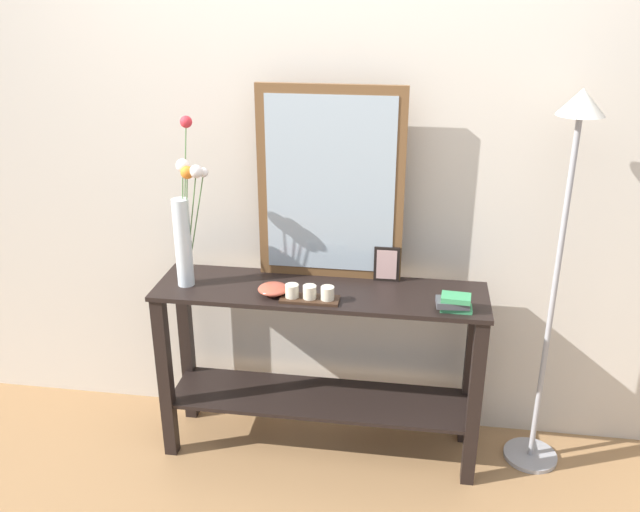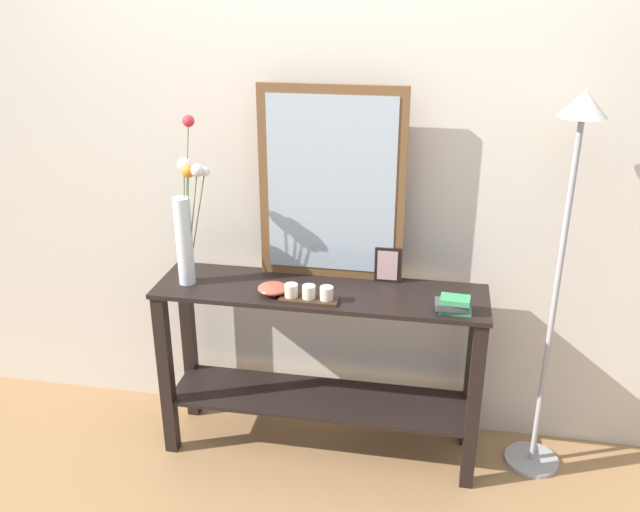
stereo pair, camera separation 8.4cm
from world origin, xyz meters
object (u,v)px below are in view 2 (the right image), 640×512
object	(u,v)px
candle_tray	(309,294)
picture_frame_small	(388,265)
floor_lamp	(565,229)
decorative_bowl	(273,288)
console_table	(320,352)
tall_vase_left	(186,221)
book_stack	(454,305)
mirror_leaning	(331,185)

from	to	relation	value
candle_tray	picture_frame_small	xyz separation A→B (m)	(0.30, 0.24, 0.05)
floor_lamp	decorative_bowl	bearing A→B (deg)	-173.23
candle_tray	floor_lamp	size ratio (longest dim) A/B	0.15
console_table	tall_vase_left	world-z (taller)	tall_vase_left
console_table	decorative_bowl	distance (m)	0.39
candle_tray	floor_lamp	distance (m)	1.05
decorative_bowl	book_stack	size ratio (longest dim) A/B	0.88
picture_frame_small	floor_lamp	world-z (taller)	floor_lamp
candle_tray	floor_lamp	world-z (taller)	floor_lamp
picture_frame_small	floor_lamp	bearing A→B (deg)	-6.15
book_stack	decorative_bowl	bearing A→B (deg)	177.46
decorative_bowl	floor_lamp	size ratio (longest dim) A/B	0.08
mirror_leaning	candle_tray	xyz separation A→B (m)	(-0.05, -0.26, -0.39)
book_stack	floor_lamp	distance (m)	0.53
tall_vase_left	book_stack	distance (m)	1.16
tall_vase_left	candle_tray	xyz separation A→B (m)	(0.54, -0.09, -0.26)
picture_frame_small	console_table	bearing A→B (deg)	-153.96
tall_vase_left	candle_tray	distance (m)	0.61
picture_frame_small	floor_lamp	size ratio (longest dim) A/B	0.09
candle_tray	book_stack	bearing A→B (deg)	-0.12
book_stack	console_table	bearing A→B (deg)	168.68
console_table	picture_frame_small	xyz separation A→B (m)	(0.27, 0.13, 0.38)
floor_lamp	tall_vase_left	bearing A→B (deg)	-176.88
mirror_leaning	book_stack	xyz separation A→B (m)	(0.54, -0.26, -0.39)
console_table	candle_tray	bearing A→B (deg)	-103.43
picture_frame_small	tall_vase_left	bearing A→B (deg)	-169.32
floor_lamp	picture_frame_small	bearing A→B (deg)	173.85
candle_tray	mirror_leaning	bearing A→B (deg)	79.67
decorative_bowl	mirror_leaning	bearing A→B (deg)	48.03
mirror_leaning	floor_lamp	distance (m)	0.96
picture_frame_small	book_stack	world-z (taller)	picture_frame_small
book_stack	floor_lamp	xyz separation A→B (m)	(0.41, 0.17, 0.28)
decorative_bowl	picture_frame_small	bearing A→B (deg)	24.79
console_table	tall_vase_left	bearing A→B (deg)	-177.45
picture_frame_small	floor_lamp	distance (m)	0.74
console_table	floor_lamp	world-z (taller)	floor_lamp
console_table	book_stack	distance (m)	0.66
book_stack	picture_frame_small	bearing A→B (deg)	139.31
book_stack	floor_lamp	world-z (taller)	floor_lamp
mirror_leaning	decorative_bowl	size ratio (longest dim) A/B	6.53
tall_vase_left	book_stack	world-z (taller)	tall_vase_left
tall_vase_left	picture_frame_small	world-z (taller)	tall_vase_left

